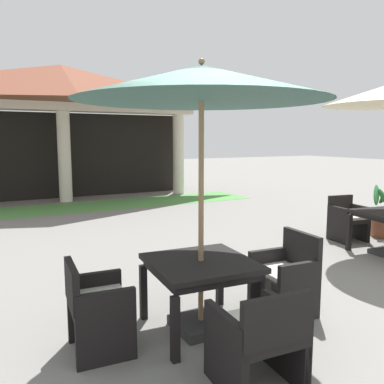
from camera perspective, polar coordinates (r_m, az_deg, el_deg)
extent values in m
plane|color=gray|center=(4.14, 9.81, -19.72)|extent=(60.00, 60.00, 0.00)
cylinder|color=beige|center=(12.56, -17.73, 4.79)|extent=(0.38, 0.38, 2.69)
cylinder|color=beige|center=(13.77, -1.96, 5.37)|extent=(0.38, 0.38, 2.69)
cube|color=beige|center=(12.58, -18.01, 11.47)|extent=(8.39, 0.70, 0.24)
pyramid|color=brown|center=(12.64, -18.14, 14.47)|extent=(8.79, 3.15, 1.09)
cube|color=black|center=(13.44, -18.45, 4.93)|extent=(8.19, 0.16, 2.69)
cube|color=#519347|center=(11.50, -16.33, -2.12)|extent=(10.59, 1.83, 0.01)
cube|color=black|center=(7.33, 21.50, -5.42)|extent=(0.08, 0.08, 0.61)
cube|color=black|center=(7.98, 21.44, -3.69)|extent=(0.61, 0.60, 0.07)
cube|color=silver|center=(7.97, 21.46, -3.27)|extent=(0.56, 0.55, 0.05)
cube|color=black|center=(8.12, 20.38, -1.80)|extent=(0.54, 0.14, 0.39)
cube|color=black|center=(8.16, 22.73, -4.03)|extent=(0.13, 0.53, 0.65)
cube|color=black|center=(7.84, 20.05, -4.37)|extent=(0.13, 0.53, 0.65)
cube|color=black|center=(8.02, 23.77, -5.35)|extent=(0.06, 0.06, 0.36)
cube|color=black|center=(7.70, 21.17, -5.74)|extent=(0.06, 0.06, 0.36)
cube|color=black|center=(8.35, 21.54, -4.73)|extent=(0.06, 0.06, 0.36)
cube|color=black|center=(8.05, 18.96, -5.06)|extent=(0.06, 0.06, 0.36)
cube|color=black|center=(3.99, 1.28, -10.08)|extent=(1.05, 1.05, 0.05)
cube|color=black|center=(4.01, 1.28, -10.92)|extent=(0.97, 0.97, 0.07)
cube|color=black|center=(3.58, -2.42, -19.00)|extent=(0.08, 0.08, 0.58)
cube|color=black|center=(3.97, 10.40, -16.32)|extent=(0.08, 0.08, 0.58)
cube|color=black|center=(4.37, -6.95, -13.97)|extent=(0.08, 0.08, 0.58)
cube|color=black|center=(4.69, 3.98, -12.37)|extent=(0.08, 0.08, 0.58)
cube|color=#2D2D2D|center=(4.23, 1.25, -18.30)|extent=(0.51, 0.51, 0.10)
cylinder|color=olive|center=(3.86, 1.30, -2.96)|extent=(0.05, 0.05, 2.37)
cone|color=#33594C|center=(3.83, 1.36, 15.25)|extent=(2.39, 2.39, 0.33)
sphere|color=olive|center=(3.86, 1.37, 18.12)|extent=(0.06, 0.06, 0.06)
cube|color=black|center=(3.79, -12.99, -15.41)|extent=(0.55, 0.59, 0.07)
cube|color=silver|center=(3.77, -13.02, -14.57)|extent=(0.50, 0.54, 0.05)
cube|color=black|center=(3.68, -16.76, -12.60)|extent=(0.10, 0.55, 0.37)
cube|color=black|center=(4.06, -13.66, -15.41)|extent=(0.51, 0.10, 0.64)
cube|color=black|center=(3.60, -12.11, -18.47)|extent=(0.51, 0.10, 0.64)
cube|color=black|center=(4.15, -10.37, -16.72)|extent=(0.06, 0.06, 0.39)
cube|color=black|center=(3.71, -8.45, -19.72)|extent=(0.06, 0.06, 0.39)
cube|color=black|center=(4.08, -16.86, -17.37)|extent=(0.06, 0.06, 0.39)
cube|color=black|center=(3.64, -15.80, -20.57)|extent=(0.06, 0.06, 0.39)
cube|color=black|center=(4.57, 12.86, -11.71)|extent=(0.56, 0.63, 0.07)
cube|color=silver|center=(4.55, 12.88, -11.00)|extent=(0.52, 0.58, 0.05)
cube|color=black|center=(4.64, 15.36, -8.19)|extent=(0.10, 0.60, 0.44)
cube|color=black|center=(4.39, 15.06, -13.69)|extent=(0.52, 0.10, 0.63)
cube|color=black|center=(4.81, 10.80, -11.66)|extent=(0.52, 0.10, 0.63)
cube|color=black|center=(4.32, 12.43, -15.96)|extent=(0.06, 0.06, 0.36)
cube|color=black|center=(4.73, 8.43, -13.71)|extent=(0.06, 0.06, 0.36)
cube|color=black|center=(4.59, 17.27, -14.66)|extent=(0.06, 0.06, 0.36)
cube|color=black|center=(4.98, 13.07, -12.71)|extent=(0.06, 0.06, 0.36)
cube|color=black|center=(3.28, 9.13, -19.23)|extent=(0.63, 0.62, 0.07)
cube|color=silver|center=(3.26, 9.15, -18.28)|extent=(0.58, 0.57, 0.05)
cube|color=black|center=(2.99, 12.18, -17.49)|extent=(0.59, 0.10, 0.36)
cube|color=black|center=(3.21, 4.66, -21.99)|extent=(0.10, 0.58, 0.63)
cube|color=black|center=(3.47, 13.12, -19.70)|extent=(0.10, 0.58, 0.63)
cube|color=black|center=(3.47, 2.53, -21.78)|extent=(0.06, 0.06, 0.38)
cube|color=black|center=(3.71, 10.37, -19.83)|extent=(0.06, 0.06, 0.38)
cube|color=black|center=(3.35, 15.86, -23.26)|extent=(0.06, 0.06, 0.38)
ellipsoid|color=#286B33|center=(8.53, 24.81, -0.37)|extent=(0.42, 0.37, 0.42)
ellipsoid|color=#286B33|center=(8.45, 25.65, -0.66)|extent=(0.10, 0.31, 0.36)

